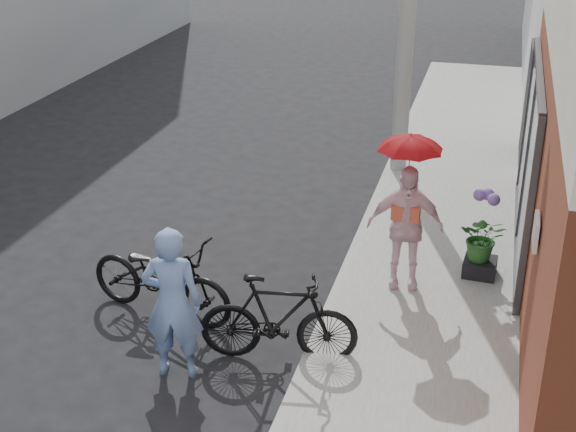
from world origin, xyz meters
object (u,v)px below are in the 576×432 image
at_px(kimono_woman, 405,227).
at_px(planter, 480,267).
at_px(bike_right, 279,319).
at_px(officer, 173,303).
at_px(bike_left, 161,277).

height_order(kimono_woman, planter, kimono_woman).
relative_size(kimono_woman, planter, 3.90).
height_order(bike_right, planter, bike_right).
bearing_deg(bike_right, officer, 108.42).
bearing_deg(bike_left, officer, -138.63).
distance_m(officer, bike_right, 1.19).
height_order(bike_right, kimono_woman, kimono_woman).
relative_size(officer, bike_left, 0.89).
bearing_deg(officer, bike_right, -162.36).
xyz_separation_m(bike_left, kimono_woman, (2.75, 1.31, 0.41)).
bearing_deg(bike_right, kimono_woman, -39.72).
distance_m(bike_left, kimono_woman, 3.08).
relative_size(bike_left, planter, 4.73).
xyz_separation_m(bike_left, planter, (3.71, 1.82, -0.29)).
relative_size(bike_right, kimono_woman, 1.08).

